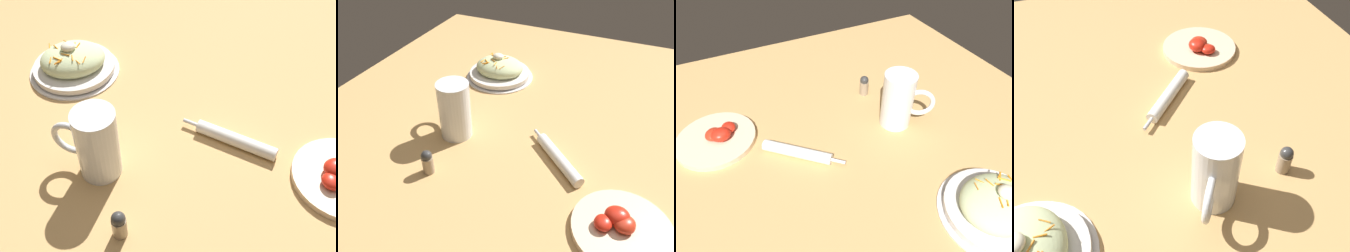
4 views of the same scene
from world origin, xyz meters
TOP-DOWN VIEW (x-y plane):
  - ground_plane at (0.00, 0.00)m, footprint 1.43×1.43m
  - beer_mug at (0.23, 0.11)m, footprint 0.13×0.10m
  - napkin_roll at (-0.06, 0.11)m, footprint 0.17×0.16m
  - tomato_plate at (-0.24, 0.25)m, footprint 0.21×0.21m
  - salt_shaker at (0.22, 0.27)m, footprint 0.03×0.03m

SIDE VIEW (x-z plane):
  - ground_plane at x=0.00m, z-range 0.00..0.00m
  - tomato_plate at x=-0.24m, z-range -0.01..0.03m
  - napkin_roll at x=-0.06m, z-range 0.00..0.03m
  - salt_shaker at x=0.22m, z-range 0.00..0.06m
  - beer_mug at x=0.23m, z-range -0.01..0.15m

